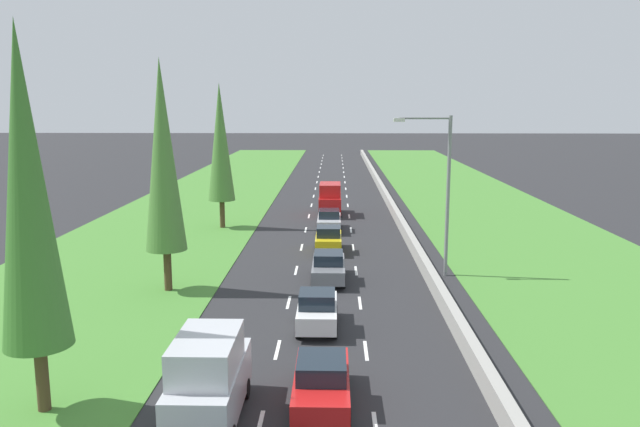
{
  "coord_description": "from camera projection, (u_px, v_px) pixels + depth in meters",
  "views": [
    {
      "loc": [
        0.5,
        -2.38,
        9.59
      ],
      "look_at": [
        -0.81,
        51.83,
        0.1
      ],
      "focal_mm": 35.08,
      "sensor_mm": 36.0,
      "label": 1
    }
  ],
  "objects": [
    {
      "name": "poplar_tree_third",
      "position": [
        220.0,
        143.0,
        48.04
      ],
      "size": [
        2.08,
        2.08,
        11.25
      ],
      "color": "#4C3823",
      "rests_on": "ground"
    },
    {
      "name": "grass_verge_right",
      "position": [
        473.0,
        201.0,
        62.75
      ],
      "size": [
        14.0,
        140.0,
        0.04
      ],
      "primitive_type": "cube",
      "color": "#478433",
      "rests_on": "ground"
    },
    {
      "name": "poplar_tree_nearest",
      "position": [
        27.0,
        189.0,
        18.59
      ],
      "size": [
        2.1,
        2.1,
        12.08
      ],
      "color": "#4C3823",
      "rests_on": "ground"
    },
    {
      "name": "street_light_mast",
      "position": [
        442.0,
        184.0,
        34.61
      ],
      "size": [
        3.2,
        0.28,
        9.0
      ],
      "color": "gray",
      "rests_on": "ground"
    },
    {
      "name": "grey_sedan_centre_lane",
      "position": [
        329.0,
        267.0,
        34.27
      ],
      "size": [
        1.82,
        4.5,
        1.64
      ],
      "color": "slate",
      "rests_on": "ground"
    },
    {
      "name": "silver_sedan_centre_lane",
      "position": [
        329.0,
        220.0,
        48.0
      ],
      "size": [
        1.82,
        4.5,
        1.64
      ],
      "color": "silver",
      "rests_on": "ground"
    },
    {
      "name": "silver_van_left_lane",
      "position": [
        209.0,
        378.0,
        18.92
      ],
      "size": [
        1.96,
        4.9,
        2.82
      ],
      "color": "silver",
      "rests_on": "ground"
    },
    {
      "name": "yellow_hatchback_centre_lane",
      "position": [
        329.0,
        239.0,
        41.12
      ],
      "size": [
        1.74,
        3.9,
        1.72
      ],
      "color": "yellow",
      "rests_on": "ground"
    },
    {
      "name": "red_sedan_centre_lane",
      "position": [
        322.0,
        381.0,
        20.08
      ],
      "size": [
        1.82,
        4.5,
        1.64
      ],
      "color": "red",
      "rests_on": "ground"
    },
    {
      "name": "median_barrier",
      "position": [
        386.0,
        197.0,
        62.89
      ],
      "size": [
        0.44,
        120.0,
        0.85
      ],
      "primitive_type": "cube",
      "color": "#9E9B93",
      "rests_on": "ground"
    },
    {
      "name": "red_van_centre_lane",
      "position": [
        330.0,
        199.0,
        54.66
      ],
      "size": [
        1.96,
        4.9,
        2.82
      ],
      "color": "red",
      "rests_on": "ground"
    },
    {
      "name": "poplar_tree_second",
      "position": [
        163.0,
        156.0,
        31.39
      ],
      "size": [
        2.1,
        2.1,
        11.91
      ],
      "color": "#4C3823",
      "rests_on": "ground"
    },
    {
      "name": "white_hatchback_centre_lane",
      "position": [
        317.0,
        310.0,
        26.96
      ],
      "size": [
        1.74,
        3.9,
        1.72
      ],
      "color": "white",
      "rests_on": "ground"
    },
    {
      "name": "grass_verge_left",
      "position": [
        205.0,
        200.0,
        63.39
      ],
      "size": [
        14.0,
        140.0,
        0.04
      ],
      "primitive_type": "cube",
      "color": "#478433",
      "rests_on": "ground"
    },
    {
      "name": "lane_markings",
      "position": [
        330.0,
        201.0,
        63.09
      ],
      "size": [
        3.64,
        116.0,
        0.01
      ],
      "color": "white",
      "rests_on": "ground"
    },
    {
      "name": "ground_plane",
      "position": [
        330.0,
        201.0,
        63.09
      ],
      "size": [
        300.0,
        300.0,
        0.0
      ],
      "primitive_type": "plane",
      "color": "#28282B",
      "rests_on": "ground"
    }
  ]
}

